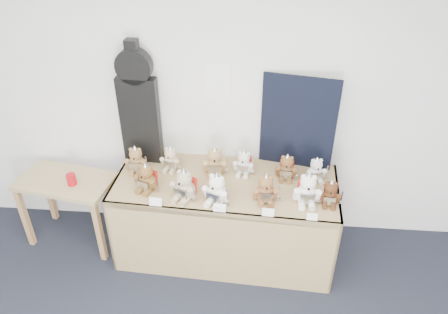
# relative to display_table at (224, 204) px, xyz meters

# --- Properties ---
(room_shell) EXTENTS (6.00, 6.00, 6.00)m
(room_shell) POSITION_rel_display_table_xyz_m (-0.10, 0.49, 0.92)
(room_shell) COLOR silver
(room_shell) RESTS_ON floor
(display_table) EXTENTS (1.94, 0.90, 0.79)m
(display_table) POSITION_rel_display_table_xyz_m (0.00, 0.00, 0.00)
(display_table) COLOR #957E4B
(display_table) RESTS_ON floor
(side_table) EXTENTS (0.90, 0.60, 0.70)m
(side_table) POSITION_rel_display_table_xyz_m (-1.44, 0.13, -0.05)
(side_table) COLOR tan
(side_table) RESTS_ON floor
(guitar_case) EXTENTS (0.34, 0.12, 1.12)m
(guitar_case) POSITION_rel_display_table_xyz_m (-0.76, 0.38, 0.72)
(guitar_case) COLOR black
(guitar_case) RESTS_ON display_table
(navy_board) EXTENTS (0.63, 0.14, 0.85)m
(navy_board) POSITION_rel_display_table_xyz_m (0.59, 0.40, 0.59)
(navy_board) COLOR black
(navy_board) RESTS_ON display_table
(red_cup) EXTENTS (0.08, 0.08, 0.11)m
(red_cup) POSITION_rel_display_table_xyz_m (-1.34, 0.06, 0.13)
(red_cup) COLOR #B60C14
(red_cup) RESTS_ON side_table
(teddy_front_far_left) EXTENTS (0.22, 0.21, 0.27)m
(teddy_front_far_left) POSITION_rel_display_table_xyz_m (-0.63, -0.07, 0.28)
(teddy_front_far_left) COLOR brown
(teddy_front_far_left) RESTS_ON display_table
(teddy_front_left) EXTENTS (0.24, 0.24, 0.30)m
(teddy_front_left) POSITION_rel_display_table_xyz_m (-0.31, -0.15, 0.29)
(teddy_front_left) COLOR tan
(teddy_front_left) RESTS_ON display_table
(teddy_front_centre) EXTENTS (0.24, 0.23, 0.30)m
(teddy_front_centre) POSITION_rel_display_table_xyz_m (-0.05, -0.18, 0.29)
(teddy_front_centre) COLOR white
(teddy_front_centre) RESTS_ON display_table
(teddy_front_right) EXTENTS (0.23, 0.19, 0.28)m
(teddy_front_right) POSITION_rel_display_table_xyz_m (0.34, -0.14, 0.28)
(teddy_front_right) COLOR brown
(teddy_front_right) RESTS_ON display_table
(teddy_front_far_right) EXTENTS (0.25, 0.20, 0.30)m
(teddy_front_far_right) POSITION_rel_display_table_xyz_m (0.67, -0.13, 0.29)
(teddy_front_far_right) COLOR white
(teddy_front_far_right) RESTS_ON display_table
(teddy_front_end) EXTENTS (0.20, 0.17, 0.24)m
(teddy_front_end) POSITION_rel_display_table_xyz_m (0.84, -0.13, 0.26)
(teddy_front_end) COLOR #502F1B
(teddy_front_end) RESTS_ON display_table
(teddy_back_left) EXTENTS (0.20, 0.18, 0.25)m
(teddy_back_left) POSITION_rel_display_table_xyz_m (-0.49, 0.24, 0.27)
(teddy_back_left) COLOR #BEB28B
(teddy_back_left) RESTS_ON display_table
(teddy_back_centre_left) EXTENTS (0.23, 0.19, 0.28)m
(teddy_back_centre_left) POSITION_rel_display_table_xyz_m (-0.10, 0.20, 0.28)
(teddy_back_centre_left) COLOR tan
(teddy_back_centre_left) RESTS_ON display_table
(teddy_back_centre_right) EXTENTS (0.20, 0.18, 0.25)m
(teddy_back_centre_right) POSITION_rel_display_table_xyz_m (0.15, 0.23, 0.27)
(teddy_back_centre_right) COLOR silver
(teddy_back_centre_right) RESTS_ON display_table
(teddy_back_right) EXTENTS (0.21, 0.18, 0.25)m
(teddy_back_right) POSITION_rel_display_table_xyz_m (0.52, 0.19, 0.27)
(teddy_back_right) COLOR brown
(teddy_back_right) RESTS_ON display_table
(teddy_back_end) EXTENTS (0.20, 0.17, 0.24)m
(teddy_back_end) POSITION_rel_display_table_xyz_m (0.76, 0.18, 0.26)
(teddy_back_end) COLOR white
(teddy_back_end) RESTS_ON display_table
(teddy_back_far_left) EXTENTS (0.22, 0.17, 0.26)m
(teddy_back_far_left) POSITION_rel_display_table_xyz_m (-0.78, 0.19, 0.27)
(teddy_back_far_left) COLOR olive
(teddy_back_far_left) RESTS_ON display_table
(entry_card_a) EXTENTS (0.10, 0.03, 0.07)m
(entry_card_a) POSITION_rel_display_table_xyz_m (-0.52, -0.27, 0.21)
(entry_card_a) COLOR white
(entry_card_a) RESTS_ON display_table
(entry_card_b) EXTENTS (0.10, 0.03, 0.07)m
(entry_card_b) POSITION_rel_display_table_xyz_m (-0.01, -0.30, 0.21)
(entry_card_b) COLOR white
(entry_card_b) RESTS_ON display_table
(entry_card_c) EXTENTS (0.09, 0.03, 0.07)m
(entry_card_c) POSITION_rel_display_table_xyz_m (0.36, -0.32, 0.20)
(entry_card_c) COLOR white
(entry_card_c) RESTS_ON display_table
(entry_card_d) EXTENTS (0.08, 0.02, 0.06)m
(entry_card_d) POSITION_rel_display_table_xyz_m (0.69, -0.34, 0.20)
(entry_card_d) COLOR white
(entry_card_d) RESTS_ON display_table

